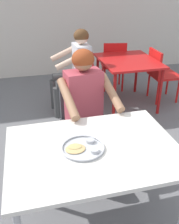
{
  "coord_description": "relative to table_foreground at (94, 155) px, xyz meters",
  "views": [
    {
      "loc": [
        -0.4,
        -1.34,
        1.79
      ],
      "look_at": [
        0.02,
        0.32,
        0.88
      ],
      "focal_mm": 40.86,
      "sensor_mm": 36.0,
      "label": 1
    }
  ],
  "objects": [
    {
      "name": "table_foreground",
      "position": [
        0.0,
        0.0,
        0.0
      ],
      "size": [
        1.2,
        0.87,
        0.73
      ],
      "color": "silver",
      "rests_on": "ground"
    },
    {
      "name": "thali_tray",
      "position": [
        -0.08,
        0.0,
        0.08
      ],
      "size": [
        0.3,
        0.3,
        0.03
      ],
      "color": "#B7BABF",
      "rests_on": "table_foreground"
    },
    {
      "name": "chair_foreground",
      "position": [
        0.1,
        0.9,
        -0.18
      ],
      "size": [
        0.43,
        0.44,
        0.83
      ],
      "color": "#3F3F44",
      "rests_on": "ground"
    },
    {
      "name": "diner_foreground",
      "position": [
        0.12,
        0.69,
        0.07
      ],
      "size": [
        0.54,
        0.58,
        1.23
      ],
      "color": "#262626",
      "rests_on": "ground"
    },
    {
      "name": "table_background_red",
      "position": [
        1.06,
        1.99,
        -0.03
      ],
      "size": [
        0.81,
        0.96,
        0.72
      ],
      "color": "red",
      "rests_on": "ground"
    },
    {
      "name": "chair_red_left",
      "position": [
        0.38,
        2.03,
        -0.15
      ],
      "size": [
        0.49,
        0.44,
        0.87
      ],
      "color": "red",
      "rests_on": "ground"
    },
    {
      "name": "chair_red_right",
      "position": [
        1.62,
        2.01,
        -0.19
      ],
      "size": [
        0.44,
        0.44,
        0.82
      ],
      "color": "red",
      "rests_on": "ground"
    },
    {
      "name": "chair_red_far",
      "position": [
        1.05,
        2.59,
        -0.17
      ],
      "size": [
        0.47,
        0.48,
        0.85
      ],
      "color": "red",
      "rests_on": "ground"
    },
    {
      "name": "patron_background",
      "position": [
        0.27,
        1.99,
        0.05
      ],
      "size": [
        0.56,
        0.5,
        1.18
      ],
      "color": "#3E3E3E",
      "rests_on": "ground"
    }
  ]
}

